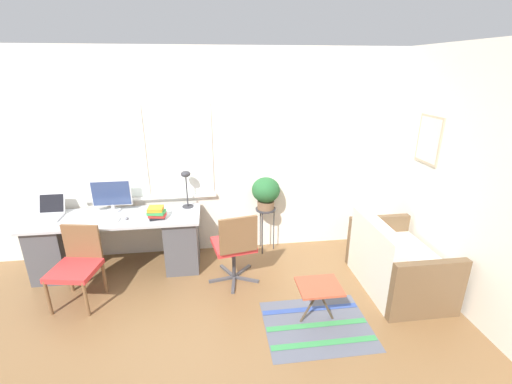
{
  "coord_description": "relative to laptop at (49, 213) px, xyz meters",
  "views": [
    {
      "loc": [
        0.34,
        -3.68,
        2.45
      ],
      "look_at": [
        0.85,
        0.16,
        1.03
      ],
      "focal_mm": 24.0,
      "sensor_mm": 36.0,
      "label": 1
    }
  ],
  "objects": [
    {
      "name": "wall_back_with_window",
      "position": [
        1.63,
        0.31,
        0.57
      ],
      "size": [
        9.0,
        0.12,
        2.7
      ],
      "color": "white",
      "rests_on": "ground_plane"
    },
    {
      "name": "wall_right_with_picture",
      "position": [
        4.58,
        -0.43,
        0.57
      ],
      "size": [
        0.08,
        9.0,
        2.7
      ],
      "color": "white",
      "rests_on": "ground_plane"
    },
    {
      "name": "desk",
      "position": [
        0.79,
        -0.1,
        -0.39
      ],
      "size": [
        2.04,
        0.66,
        0.73
      ],
      "color": "#B2B7BC",
      "rests_on": "ground_plane"
    },
    {
      "name": "book_stack",
      "position": [
        1.3,
        -0.22,
        0.02
      ],
      "size": [
        0.22,
        0.18,
        0.15
      ],
      "color": "black",
      "rests_on": "desk"
    },
    {
      "name": "mouse",
      "position": [
        0.95,
        -0.2,
        -0.04
      ],
      "size": [
        0.04,
        0.06,
        0.03
      ],
      "color": "slate",
      "rests_on": "desk"
    },
    {
      "name": "office_chair_swivel",
      "position": [
        2.22,
        -0.58,
        -0.29
      ],
      "size": [
        0.61,
        0.6,
        0.92
      ],
      "rotation": [
        0.0,
        0.0,
        3.33
      ],
      "color": "#47474C",
      "rests_on": "ground_plane"
    },
    {
      "name": "keyboard",
      "position": [
        0.7,
        -0.22,
        -0.05
      ],
      "size": [
        0.34,
        0.13,
        0.02
      ],
      "color": "silver",
      "rests_on": "desk"
    },
    {
      "name": "ground_plane",
      "position": [
        1.65,
        -0.43,
        -0.79
      ],
      "size": [
        14.0,
        14.0,
        0.0
      ],
      "primitive_type": "plane",
      "color": "brown"
    },
    {
      "name": "folding_stool",
      "position": [
        2.99,
        -1.37,
        -0.4
      ],
      "size": [
        0.42,
        0.36,
        0.43
      ],
      "color": "#B24C33",
      "rests_on": "ground_plane"
    },
    {
      "name": "monitor",
      "position": [
        0.73,
        0.1,
        0.16
      ],
      "size": [
        0.48,
        0.17,
        0.4
      ],
      "color": "silver",
      "rests_on": "desk"
    },
    {
      "name": "desk_chair_wooden",
      "position": [
        0.49,
        -0.68,
        -0.33
      ],
      "size": [
        0.53,
        0.54,
        0.84
      ],
      "rotation": [
        0.0,
        0.0,
        -0.18
      ],
      "color": "brown",
      "rests_on": "ground_plane"
    },
    {
      "name": "plant_stand",
      "position": [
        2.69,
        0.13,
        -0.22
      ],
      "size": [
        0.28,
        0.28,
        0.64
      ],
      "color": "#333338",
      "rests_on": "ground_plane"
    },
    {
      "name": "laptop",
      "position": [
        0.0,
        0.0,
        0.0
      ],
      "size": [
        0.31,
        0.36,
        0.25
      ],
      "color": "#B7B7BC",
      "rests_on": "desk"
    },
    {
      "name": "desk_lamp",
      "position": [
        1.65,
        0.1,
        0.31
      ],
      "size": [
        0.14,
        0.14,
        0.49
      ],
      "color": "#2D2D33",
      "rests_on": "desk"
    },
    {
      "name": "floor_rug_striped",
      "position": [
        2.97,
        -1.44,
        -0.78
      ],
      "size": [
        1.05,
        0.85,
        0.01
      ],
      "color": "#565B6B",
      "rests_on": "ground_plane"
    },
    {
      "name": "potted_plant",
      "position": [
        2.69,
        0.13,
        0.1
      ],
      "size": [
        0.38,
        0.38,
        0.44
      ],
      "color": "brown",
      "rests_on": "plant_stand"
    },
    {
      "name": "couch_loveseat",
      "position": [
        4.06,
        -0.92,
        -0.49
      ],
      "size": [
        0.79,
        1.19,
        0.84
      ],
      "rotation": [
        0.0,
        0.0,
        1.57
      ],
      "color": "silver",
      "rests_on": "ground_plane"
    }
  ]
}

